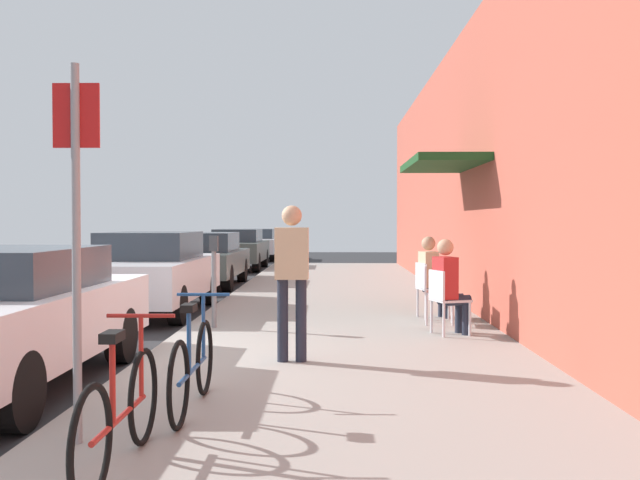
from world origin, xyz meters
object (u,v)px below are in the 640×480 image
at_px(seated_patron_2, 432,274).
at_px(parked_car_2, 204,258).
at_px(parked_car_1, 150,272).
at_px(bicycle_1, 193,366).
at_px(parking_meter, 214,274).
at_px(seated_patron_0, 449,283).
at_px(parked_car_3, 238,248).
at_px(bicycle_0, 121,413).
at_px(pedestrian_standing, 292,270).
at_px(cafe_chair_0, 445,297).
at_px(street_sign, 76,222).
at_px(cafe_chair_1, 434,290).
at_px(parked_car_4, 257,243).
at_px(cafe_chair_2, 428,286).

bearing_deg(seated_patron_2, parked_car_2, 125.76).
xyz_separation_m(parked_car_1, bicycle_1, (2.13, -6.89, -0.27)).
height_order(parked_car_2, parking_meter, parking_meter).
distance_m(parked_car_1, seated_patron_0, 5.68).
xyz_separation_m(parked_car_3, bicycle_1, (2.13, -18.55, -0.25)).
xyz_separation_m(bicycle_0, seated_patron_2, (2.86, 6.95, 0.34)).
bearing_deg(pedestrian_standing, bicycle_0, -104.01).
distance_m(parking_meter, cafe_chair_0, 3.28).
distance_m(street_sign, cafe_chair_0, 5.84).
xyz_separation_m(parked_car_2, cafe_chair_0, (4.77, -8.37, -0.09)).
height_order(seated_patron_0, cafe_chair_1, seated_patron_0).
xyz_separation_m(parked_car_1, cafe_chair_0, (4.77, -3.01, -0.13)).
distance_m(parking_meter, seated_patron_2, 3.45).
distance_m(parked_car_4, bicycle_0, 26.22).
relative_size(street_sign, seated_patron_2, 2.02).
bearing_deg(cafe_chair_1, parked_car_3, 109.24).
bearing_deg(parking_meter, cafe_chair_1, 7.71).
distance_m(cafe_chair_0, seated_patron_0, 0.20).
height_order(bicycle_0, cafe_chair_0, bicycle_0).
height_order(parked_car_3, bicycle_0, parked_car_3).
xyz_separation_m(parked_car_4, pedestrian_standing, (2.81, -22.73, 0.42)).
xyz_separation_m(parked_car_2, pedestrian_standing, (2.81, -10.24, 0.41)).
height_order(parked_car_2, parked_car_3, parked_car_3).
bearing_deg(bicycle_1, pedestrian_standing, 71.29).
bearing_deg(bicycle_1, parked_car_3, 96.54).
bearing_deg(pedestrian_standing, street_sign, -114.55).
height_order(cafe_chair_1, cafe_chair_2, same).
xyz_separation_m(parked_car_1, pedestrian_standing, (2.81, -4.87, 0.37)).
bearing_deg(street_sign, parking_meter, 89.46).
distance_m(street_sign, pedestrian_standing, 3.20).
distance_m(parked_car_3, bicycle_0, 20.04).
bearing_deg(cafe_chair_2, cafe_chair_1, -90.10).
relative_size(parked_car_4, cafe_chair_2, 5.06).
bearing_deg(cafe_chair_0, seated_patron_0, 17.13).
bearing_deg(bicycle_1, cafe_chair_2, 64.55).
bearing_deg(parked_car_1, parked_car_3, 90.00).
distance_m(bicycle_0, pedestrian_standing, 3.57).
xyz_separation_m(parking_meter, cafe_chair_0, (3.22, -0.58, -0.26)).
relative_size(bicycle_0, seated_patron_0, 1.33).
bearing_deg(pedestrian_standing, seated_patron_0, 43.11).
relative_size(parking_meter, bicycle_0, 0.77).
bearing_deg(bicycle_0, parking_meter, 93.99).
relative_size(parking_meter, seated_patron_2, 1.02).
height_order(parked_car_1, seated_patron_0, parked_car_1).
distance_m(parked_car_2, cafe_chair_0, 9.63).
height_order(bicycle_0, seated_patron_0, seated_patron_0).
xyz_separation_m(parked_car_3, cafe_chair_2, (4.77, -13.01, -0.10)).
relative_size(street_sign, bicycle_1, 1.52).
distance_m(parked_car_3, cafe_chair_2, 13.85).
xyz_separation_m(parked_car_4, seated_patron_2, (4.82, -19.20, 0.11)).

